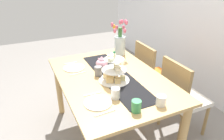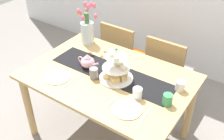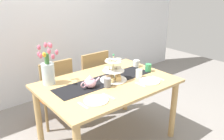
{
  "view_description": "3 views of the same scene",
  "coord_description": "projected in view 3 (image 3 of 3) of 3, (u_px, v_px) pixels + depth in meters",
  "views": [
    {
      "loc": [
        1.69,
        -0.76,
        1.75
      ],
      "look_at": [
        -0.08,
        0.05,
        0.8
      ],
      "focal_mm": 33.29,
      "sensor_mm": 36.0,
      "label": 1
    },
    {
      "loc": [
        1.12,
        -1.58,
        2.18
      ],
      "look_at": [
        0.06,
        -0.02,
        0.86
      ],
      "focal_mm": 43.25,
      "sensor_mm": 36.0,
      "label": 2
    },
    {
      "loc": [
        -1.46,
        -1.87,
        1.79
      ],
      "look_at": [
        0.1,
        0.04,
        0.87
      ],
      "focal_mm": 37.57,
      "sensor_mm": 36.0,
      "label": 3
    }
  ],
  "objects": [
    {
      "name": "tulip_vase",
      "position": [
        48.0,
        70.0,
        2.48
      ],
      "size": [
        0.22,
        0.21,
        0.45
      ],
      "color": "silver",
      "rests_on": "dining_table"
    },
    {
      "name": "mug_orange",
      "position": [
        148.0,
        68.0,
        2.87
      ],
      "size": [
        0.08,
        0.08,
        0.09
      ],
      "primitive_type": "cylinder",
      "color": "#389356",
      "rests_on": "dining_table"
    },
    {
      "name": "knife_right",
      "position": [
        158.0,
        78.0,
        2.68
      ],
      "size": [
        0.02,
        0.17,
        0.01
      ],
      "primitive_type": "cube",
      "rotation": [
        0.0,
        0.0,
        0.06
      ],
      "color": "silver",
      "rests_on": "dining_table"
    },
    {
      "name": "chair_left",
      "position": [
        54.0,
        89.0,
        3.01
      ],
      "size": [
        0.43,
        0.43,
        0.91
      ],
      "color": "olive",
      "rests_on": "ground_plane"
    },
    {
      "name": "ground_plane",
      "position": [
        108.0,
        140.0,
        2.85
      ],
      "size": [
        8.0,
        8.0,
        0.0
      ],
      "primitive_type": "plane",
      "color": "gray"
    },
    {
      "name": "fork_right",
      "position": [
        140.0,
        85.0,
        2.51
      ],
      "size": [
        0.02,
        0.15,
        0.01
      ],
      "primitive_type": "cube",
      "rotation": [
        0.0,
        0.0,
        -0.01
      ],
      "color": "silver",
      "rests_on": "dining_table"
    },
    {
      "name": "tiered_cake_stand",
      "position": [
        113.0,
        73.0,
        2.6
      ],
      "size": [
        0.3,
        0.3,
        0.3
      ],
      "color": "beige",
      "rests_on": "table_runner"
    },
    {
      "name": "knife_left",
      "position": [
        108.0,
        96.0,
        2.25
      ],
      "size": [
        0.03,
        0.17,
        0.01
      ],
      "primitive_type": "cube",
      "rotation": [
        0.0,
        0.0,
        0.1
      ],
      "color": "silver",
      "rests_on": "dining_table"
    },
    {
      "name": "fork_left",
      "position": [
        83.0,
        105.0,
        2.08
      ],
      "size": [
        0.02,
        0.15,
        0.01
      ],
      "primitive_type": "cube",
      "rotation": [
        0.0,
        0.0,
        0.03
      ],
      "color": "silver",
      "rests_on": "dining_table"
    },
    {
      "name": "dinner_plate_left",
      "position": [
        96.0,
        100.0,
        2.17
      ],
      "size": [
        0.23,
        0.23,
        0.01
      ],
      "primitive_type": "cylinder",
      "color": "white",
      "rests_on": "dining_table"
    },
    {
      "name": "chair_right",
      "position": [
        91.0,
        78.0,
        3.35
      ],
      "size": [
        0.42,
        0.42,
        0.91
      ],
      "color": "olive",
      "rests_on": "ground_plane"
    },
    {
      "name": "room_wall_rear",
      "position": [
        43.0,
        17.0,
        3.55
      ],
      "size": [
        6.0,
        0.08,
        2.6
      ],
      "primitive_type": "cube",
      "color": "silver",
      "rests_on": "ground_plane"
    },
    {
      "name": "mug_white_text",
      "position": [
        139.0,
        74.0,
        2.69
      ],
      "size": [
        0.08,
        0.08,
        0.09
      ],
      "primitive_type": "cylinder",
      "color": "white",
      "rests_on": "dining_table"
    },
    {
      "name": "table_runner",
      "position": [
        105.0,
        81.0,
        2.61
      ],
      "size": [
        1.18,
        0.3,
        0.0
      ],
      "primitive_type": "cube",
      "color": "black",
      "rests_on": "dining_table"
    },
    {
      "name": "teapot",
      "position": [
        90.0,
        82.0,
        2.42
      ],
      "size": [
        0.24,
        0.13,
        0.14
      ],
      "color": "#E5A8BC",
      "rests_on": "table_runner"
    },
    {
      "name": "dining_table",
      "position": [
        108.0,
        91.0,
        2.62
      ],
      "size": [
        1.46,
        0.99,
        0.76
      ],
      "color": "tan",
      "rests_on": "ground_plane"
    },
    {
      "name": "cream_jug",
      "position": [
        136.0,
        63.0,
        3.04
      ],
      "size": [
        0.08,
        0.08,
        0.08
      ],
      "primitive_type": "cylinder",
      "color": "white",
      "rests_on": "dining_table"
    },
    {
      "name": "dinner_plate_right",
      "position": [
        149.0,
        81.0,
        2.59
      ],
      "size": [
        0.23,
        0.23,
        0.01
      ],
      "primitive_type": "cylinder",
      "color": "white",
      "rests_on": "dining_table"
    },
    {
      "name": "mug_grey",
      "position": [
        107.0,
        82.0,
        2.44
      ],
      "size": [
        0.08,
        0.08,
        0.09
      ],
      "primitive_type": "cylinder",
      "color": "slate",
      "rests_on": "table_runner"
    }
  ]
}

